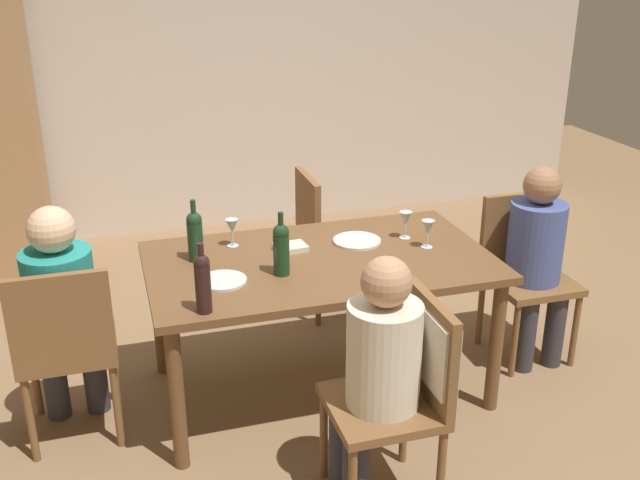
{
  "coord_description": "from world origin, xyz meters",
  "views": [
    {
      "loc": [
        -0.98,
        -3.22,
        2.21
      ],
      "look_at": [
        0.0,
        0.0,
        0.86
      ],
      "focal_mm": 41.18,
      "sensor_mm": 36.0,
      "label": 1
    }
  ],
  "objects_px": {
    "person_man_bearded": "(537,252)",
    "person_man_guest": "(63,305)",
    "chair_far_right": "(325,233)",
    "person_woman_host": "(377,367)",
    "chair_near": "(411,373)",
    "dinner_plate_host": "(223,281)",
    "dining_table": "(320,274)",
    "wine_glass_near_right": "(406,219)",
    "chair_right_end": "(524,264)",
    "wine_glass_near_left": "(428,228)",
    "wine_glass_centre": "(232,227)",
    "wine_bottle_dark_red": "(203,281)",
    "chair_left_end": "(66,342)",
    "wine_bottle_tall_green": "(281,247)",
    "wine_bottle_short_olive": "(195,234)",
    "dinner_plate_guest_left": "(357,241)"
  },
  "relations": [
    {
      "from": "wine_glass_centre",
      "to": "chair_far_right",
      "type": "bearing_deg",
      "value": 40.45
    },
    {
      "from": "chair_right_end",
      "to": "wine_glass_near_left",
      "type": "relative_size",
      "value": 6.17
    },
    {
      "from": "chair_left_end",
      "to": "chair_far_right",
      "type": "bearing_deg",
      "value": 32.02
    },
    {
      "from": "person_woman_host",
      "to": "wine_glass_centre",
      "type": "height_order",
      "value": "person_woman_host"
    },
    {
      "from": "chair_far_right",
      "to": "dinner_plate_host",
      "type": "bearing_deg",
      "value": -38.9
    },
    {
      "from": "chair_far_right",
      "to": "dinner_plate_guest_left",
      "type": "height_order",
      "value": "chair_far_right"
    },
    {
      "from": "dining_table",
      "to": "person_man_guest",
      "type": "relative_size",
      "value": 1.48
    },
    {
      "from": "person_man_guest",
      "to": "wine_glass_centre",
      "type": "relative_size",
      "value": 7.77
    },
    {
      "from": "wine_glass_centre",
      "to": "dinner_plate_host",
      "type": "relative_size",
      "value": 0.66
    },
    {
      "from": "person_man_guest",
      "to": "wine_glass_near_left",
      "type": "relative_size",
      "value": 7.77
    },
    {
      "from": "person_woman_host",
      "to": "chair_near",
      "type": "bearing_deg",
      "value": -90.0
    },
    {
      "from": "chair_near",
      "to": "person_man_guest",
      "type": "xyz_separation_m",
      "value": [
        -1.36,
        0.9,
        0.07
      ]
    },
    {
      "from": "dining_table",
      "to": "wine_glass_near_right",
      "type": "distance_m",
      "value": 0.57
    },
    {
      "from": "chair_far_right",
      "to": "chair_left_end",
      "type": "bearing_deg",
      "value": -57.98
    },
    {
      "from": "person_man_bearded",
      "to": "wine_glass_near_right",
      "type": "bearing_deg",
      "value": -12.42
    },
    {
      "from": "wine_glass_near_right",
      "to": "chair_right_end",
      "type": "bearing_deg",
      "value": -3.65
    },
    {
      "from": "chair_near",
      "to": "dinner_plate_host",
      "type": "bearing_deg",
      "value": 40.74
    },
    {
      "from": "chair_right_end",
      "to": "person_man_guest",
      "type": "bearing_deg",
      "value": 1.42
    },
    {
      "from": "wine_glass_near_right",
      "to": "wine_bottle_tall_green",
      "type": "bearing_deg",
      "value": -160.77
    },
    {
      "from": "dining_table",
      "to": "chair_far_right",
      "type": "distance_m",
      "value": 0.93
    },
    {
      "from": "chair_far_right",
      "to": "person_woman_host",
      "type": "relative_size",
      "value": 0.82
    },
    {
      "from": "chair_far_right",
      "to": "wine_glass_near_right",
      "type": "distance_m",
      "value": 0.84
    },
    {
      "from": "chair_left_end",
      "to": "wine_bottle_dark_red",
      "type": "bearing_deg",
      "value": -27.98
    },
    {
      "from": "dining_table",
      "to": "wine_glass_near_right",
      "type": "height_order",
      "value": "wine_glass_near_right"
    },
    {
      "from": "person_woman_host",
      "to": "wine_bottle_short_olive",
      "type": "bearing_deg",
      "value": 28.8
    },
    {
      "from": "dining_table",
      "to": "chair_left_end",
      "type": "xyz_separation_m",
      "value": [
        -1.24,
        -0.09,
        -0.14
      ]
    },
    {
      "from": "chair_far_right",
      "to": "person_man_bearded",
      "type": "xyz_separation_m",
      "value": [
        0.94,
        -0.9,
        0.12
      ]
    },
    {
      "from": "chair_near",
      "to": "wine_bottle_dark_red",
      "type": "distance_m",
      "value": 0.95
    },
    {
      "from": "dining_table",
      "to": "dinner_plate_guest_left",
      "type": "bearing_deg",
      "value": 31.56
    },
    {
      "from": "chair_left_end",
      "to": "wine_glass_near_left",
      "type": "xyz_separation_m",
      "value": [
        1.81,
        0.07,
        0.33
      ]
    },
    {
      "from": "chair_left_end",
      "to": "dinner_plate_guest_left",
      "type": "height_order",
      "value": "chair_left_end"
    },
    {
      "from": "person_man_bearded",
      "to": "person_man_guest",
      "type": "distance_m",
      "value": 2.47
    },
    {
      "from": "chair_right_end",
      "to": "person_man_bearded",
      "type": "distance_m",
      "value": 0.16
    },
    {
      "from": "wine_glass_near_right",
      "to": "dinner_plate_host",
      "type": "bearing_deg",
      "value": -165.47
    },
    {
      "from": "wine_glass_near_left",
      "to": "dinner_plate_guest_left",
      "type": "xyz_separation_m",
      "value": [
        -0.32,
        0.18,
        -0.1
      ]
    },
    {
      "from": "chair_right_end",
      "to": "person_man_bearded",
      "type": "relative_size",
      "value": 0.81
    },
    {
      "from": "wine_bottle_dark_red",
      "to": "wine_glass_centre",
      "type": "relative_size",
      "value": 2.12
    },
    {
      "from": "chair_right_end",
      "to": "wine_bottle_dark_red",
      "type": "xyz_separation_m",
      "value": [
        -1.88,
        -0.49,
        0.37
      ]
    },
    {
      "from": "wine_bottle_short_olive",
      "to": "wine_glass_near_right",
      "type": "xyz_separation_m",
      "value": [
        1.11,
        -0.03,
        -0.03
      ]
    },
    {
      "from": "wine_glass_centre",
      "to": "wine_bottle_dark_red",
      "type": "bearing_deg",
      "value": -109.91
    },
    {
      "from": "wine_bottle_short_olive",
      "to": "wine_glass_near_left",
      "type": "height_order",
      "value": "wine_bottle_short_olive"
    },
    {
      "from": "wine_bottle_tall_green",
      "to": "dinner_plate_guest_left",
      "type": "height_order",
      "value": "wine_bottle_tall_green"
    },
    {
      "from": "wine_bottle_tall_green",
      "to": "wine_glass_near_right",
      "type": "height_order",
      "value": "wine_bottle_tall_green"
    },
    {
      "from": "person_woman_host",
      "to": "chair_left_end",
      "type": "bearing_deg",
      "value": 57.03
    },
    {
      "from": "wine_glass_near_left",
      "to": "wine_glass_centre",
      "type": "bearing_deg",
      "value": 162.11
    },
    {
      "from": "chair_near",
      "to": "chair_far_right",
      "type": "xyz_separation_m",
      "value": [
        0.17,
        1.75,
        -0.06
      ]
    },
    {
      "from": "chair_left_end",
      "to": "person_man_bearded",
      "type": "xyz_separation_m",
      "value": [
        2.47,
        0.06,
        0.12
      ]
    },
    {
      "from": "person_man_bearded",
      "to": "person_man_guest",
      "type": "relative_size",
      "value": 0.98
    },
    {
      "from": "person_man_bearded",
      "to": "dinner_plate_guest_left",
      "type": "xyz_separation_m",
      "value": [
        -0.99,
        0.18,
        0.11
      ]
    },
    {
      "from": "chair_left_end",
      "to": "wine_bottle_tall_green",
      "type": "relative_size",
      "value": 2.94
    }
  ]
}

